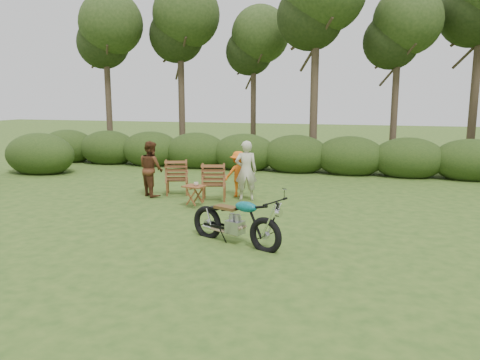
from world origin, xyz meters
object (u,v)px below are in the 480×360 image
(lawn_chair_right, at_px, (214,200))
(adult_b, at_px, (152,196))
(lawn_chair_left, at_px, (177,194))
(child, at_px, (238,196))
(cup, at_px, (196,184))
(motorcycle, at_px, (235,243))
(side_table, at_px, (195,196))
(adult_a, at_px, (246,200))

(lawn_chair_right, height_order, adult_b, adult_b)
(lawn_chair_left, height_order, adult_b, adult_b)
(child, bearing_deg, cup, 36.94)
(lawn_chair_left, xyz_separation_m, adult_b, (-0.61, -0.40, 0.00))
(lawn_chair_right, relative_size, lawn_chair_left, 1.01)
(motorcycle, xyz_separation_m, cup, (-1.82, 2.58, 0.60))
(motorcycle, height_order, adult_b, adult_b)
(motorcycle, relative_size, lawn_chair_left, 1.93)
(cup, bearing_deg, side_table, -175.62)
(motorcycle, height_order, child, child)
(motorcycle, height_order, lawn_chair_right, motorcycle)
(child, bearing_deg, adult_b, -15.69)
(lawn_chair_left, bearing_deg, side_table, 107.78)
(lawn_chair_left, distance_m, child, 1.80)
(lawn_chair_left, height_order, adult_a, adult_a)
(side_table, relative_size, cup, 4.78)
(motorcycle, relative_size, adult_a, 1.23)
(side_table, bearing_deg, child, 65.23)
(lawn_chair_left, bearing_deg, cup, 109.06)
(adult_a, distance_m, adult_b, 2.74)
(lawn_chair_right, xyz_separation_m, adult_a, (0.83, 0.26, 0.00))
(cup, bearing_deg, lawn_chair_right, 79.53)
(side_table, xyz_separation_m, adult_a, (1.04, 1.16, -0.28))
(lawn_chair_right, bearing_deg, cup, 63.46)
(lawn_chair_right, height_order, child, child)
(lawn_chair_left, bearing_deg, adult_b, 12.09)
(lawn_chair_right, height_order, lawn_chair_left, lawn_chair_right)
(adult_a, bearing_deg, lawn_chair_right, -3.01)
(motorcycle, xyz_separation_m, adult_b, (-3.56, 3.52, 0.00))
(lawn_chair_right, xyz_separation_m, child, (0.50, 0.64, 0.00))
(adult_a, xyz_separation_m, child, (-0.33, 0.38, 0.00))
(side_table, relative_size, adult_b, 0.36)
(lawn_chair_right, distance_m, cup, 1.10)
(side_table, distance_m, child, 1.72)
(lawn_chair_left, height_order, cup, cup)
(motorcycle, height_order, adult_a, adult_a)
(side_table, relative_size, adult_a, 0.34)
(motorcycle, xyz_separation_m, child, (-1.16, 4.12, 0.00))
(lawn_chair_right, bearing_deg, child, -143.99)
(motorcycle, height_order, side_table, motorcycle)
(side_table, bearing_deg, adult_b, 150.78)
(lawn_chair_right, bearing_deg, side_table, 60.63)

